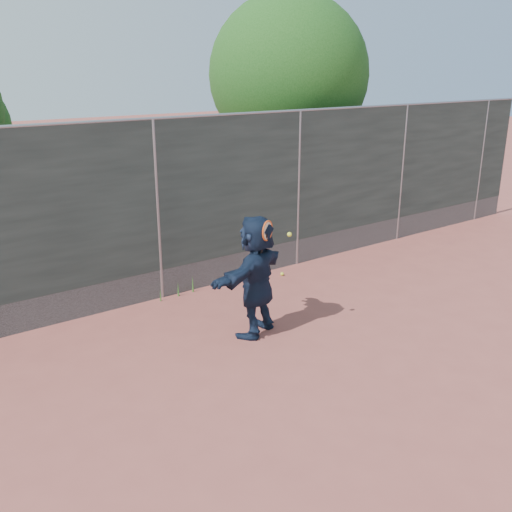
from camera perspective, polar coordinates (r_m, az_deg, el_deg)
ground at (r=7.31m, az=3.55°, el=-12.65°), size 80.00×80.00×0.00m
player at (r=8.23m, az=0.00°, el=-1.98°), size 1.74×1.15×1.80m
ball_ground at (r=10.81m, az=2.62°, el=-1.81°), size 0.07×0.07×0.07m
fence at (r=9.48m, az=-9.84°, el=4.81°), size 20.00×0.06×3.03m
swing_action at (r=7.91m, az=1.35°, el=2.38°), size 0.49×0.21×0.51m
tree_right at (r=13.68m, az=3.75°, el=17.21°), size 3.78×3.60×5.39m
weed_clump at (r=9.94m, az=-7.57°, el=-3.20°), size 0.68×0.07×0.30m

